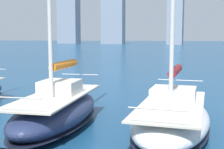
% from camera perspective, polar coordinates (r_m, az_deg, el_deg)
% --- Properties ---
extents(sailboat_maroon, '(2.87, 6.97, 11.02)m').
position_cam_1_polar(sailboat_maroon, '(12.29, 10.90, -7.50)').
color(sailboat_maroon, silver).
rests_on(sailboat_maroon, ground).
extents(sailboat_orange, '(3.19, 7.08, 10.74)m').
position_cam_1_polar(sailboat_orange, '(13.12, -10.02, -6.23)').
color(sailboat_orange, navy).
rests_on(sailboat_orange, ground).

